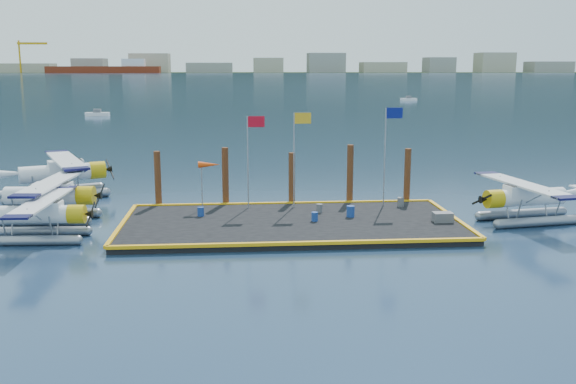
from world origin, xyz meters
The scene contains 23 objects.
ground centered at (0.00, 0.00, 0.00)m, with size 4000.00×4000.00×0.00m, color #162644.
dock centered at (0.00, 0.00, 0.20)m, with size 20.00×10.00×0.40m, color black.
dock_bumpers centered at (0.00, 0.00, 0.49)m, with size 20.25×10.25×0.18m, color #E8A00D, non-canonical shape.
far_backdrop centered at (239.91, 1737.52, 9.45)m, with size 3050.00×2050.00×810.00m.
seaplane_a centered at (-14.28, -1.82, 1.34)m, with size 7.82×8.62×3.07m.
seaplane_b centered at (-14.99, 2.63, 1.50)m, with size 8.78×9.69×3.44m.
seaplane_c centered at (-16.19, 10.34, 1.65)m, with size 9.90×10.45×3.80m.
seaplane_d centered at (14.66, 0.06, 1.43)m, with size 8.47×9.30×3.29m.
drum_0 centered at (-5.50, 1.68, 0.69)m, with size 0.41×0.41×0.57m, color navy.
drum_1 centered at (1.39, -0.17, 0.67)m, with size 0.39×0.39×0.55m, color navy.
drum_2 centered at (3.73, 0.74, 0.75)m, with size 0.49×0.49×0.69m, color navy.
drum_4 centered at (7.57, 3.40, 0.70)m, with size 0.43×0.43×0.61m, color #545458.
drum_5 centered at (1.97, 2.09, 0.67)m, with size 0.39×0.39×0.55m, color #545458.
crate centered at (9.00, -0.97, 0.69)m, with size 1.14×0.76×0.57m, color #545458.
flagpole_red centered at (-2.29, 3.80, 4.40)m, with size 1.14×0.08×6.00m.
flagpole_yellow centered at (0.70, 3.80, 4.51)m, with size 1.14×0.08×6.20m.
flagpole_blue centered at (6.70, 3.80, 4.69)m, with size 1.14×0.08×6.50m.
windsock centered at (-5.03, 3.80, 3.23)m, with size 1.40×0.44×3.12m.
piling_0 centered at (-8.50, 5.40, 2.00)m, with size 0.44×0.44×4.00m, color #442413.
piling_1 centered at (-4.00, 5.40, 2.10)m, with size 0.44×0.44×4.20m, color #442413.
piling_2 centered at (0.50, 5.40, 1.90)m, with size 0.44×0.44×3.80m, color #442413.
piling_3 centered at (4.50, 5.40, 2.15)m, with size 0.44×0.44×4.30m, color #442413.
piling_4 centered at (8.50, 5.40, 2.00)m, with size 0.44×0.44×4.00m, color #442413.
Camera 1 is at (-3.23, -37.36, 9.56)m, focal length 40.00 mm.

